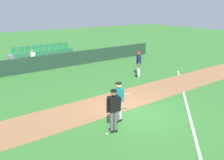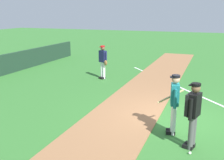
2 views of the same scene
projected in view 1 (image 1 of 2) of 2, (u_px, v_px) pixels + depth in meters
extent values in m
plane|color=#33702D|center=(136.00, 113.00, 10.83)|extent=(80.00, 80.00, 0.00)
cube|color=#936642|center=(115.00, 102.00, 12.07)|extent=(28.00, 2.36, 0.03)
cube|color=white|center=(186.00, 101.00, 12.13)|extent=(8.91, 8.19, 0.01)
cube|color=#1E3828|center=(52.00, 62.00, 18.21)|extent=(20.00, 0.16, 1.15)
cube|color=slate|center=(45.00, 64.00, 19.45)|extent=(5.55, 2.10, 0.30)
cube|color=slate|center=(47.00, 60.00, 19.02)|extent=(5.45, 0.85, 0.40)
cube|color=#237542|center=(19.00, 61.00, 17.63)|extent=(0.44, 0.40, 0.08)
cube|color=#237542|center=(18.00, 57.00, 17.72)|extent=(0.44, 0.08, 0.50)
cube|color=#237542|center=(26.00, 60.00, 17.94)|extent=(0.44, 0.40, 0.08)
cube|color=#237542|center=(25.00, 57.00, 18.03)|extent=(0.44, 0.08, 0.50)
cube|color=#237542|center=(34.00, 59.00, 18.25)|extent=(0.44, 0.40, 0.08)
cube|color=#237542|center=(32.00, 56.00, 18.34)|extent=(0.44, 0.08, 0.50)
cube|color=silver|center=(33.00, 55.00, 18.20)|extent=(0.32, 0.22, 0.52)
sphere|color=#9E7051|center=(32.00, 51.00, 18.09)|extent=(0.20, 0.20, 0.20)
cube|color=#237542|center=(40.00, 58.00, 18.56)|extent=(0.44, 0.40, 0.08)
cube|color=#237542|center=(39.00, 55.00, 18.65)|extent=(0.44, 0.08, 0.50)
cube|color=#237542|center=(47.00, 58.00, 18.87)|extent=(0.44, 0.40, 0.08)
cube|color=#237542|center=(46.00, 54.00, 18.96)|extent=(0.44, 0.08, 0.50)
cube|color=#237542|center=(54.00, 57.00, 19.18)|extent=(0.44, 0.40, 0.08)
cube|color=#237542|center=(52.00, 53.00, 19.27)|extent=(0.44, 0.08, 0.50)
cube|color=#237542|center=(60.00, 56.00, 19.49)|extent=(0.44, 0.40, 0.08)
cube|color=#237542|center=(59.00, 53.00, 19.58)|extent=(0.44, 0.08, 0.50)
cube|color=#237542|center=(66.00, 55.00, 19.80)|extent=(0.44, 0.40, 0.08)
cube|color=#237542|center=(65.00, 52.00, 19.89)|extent=(0.44, 0.08, 0.50)
cube|color=#237542|center=(72.00, 54.00, 20.11)|extent=(0.44, 0.40, 0.08)
cube|color=#237542|center=(70.00, 51.00, 20.20)|extent=(0.44, 0.08, 0.50)
cube|color=slate|center=(43.00, 54.00, 19.55)|extent=(5.45, 0.85, 0.40)
cube|color=#237542|center=(15.00, 54.00, 18.16)|extent=(0.44, 0.40, 0.08)
cube|color=#237542|center=(14.00, 51.00, 18.26)|extent=(0.44, 0.08, 0.50)
cube|color=#237542|center=(22.00, 53.00, 18.47)|extent=(0.44, 0.40, 0.08)
cube|color=#237542|center=(21.00, 50.00, 18.57)|extent=(0.44, 0.08, 0.50)
cube|color=#237542|center=(30.00, 53.00, 18.78)|extent=(0.44, 0.40, 0.08)
cube|color=#237542|center=(28.00, 49.00, 18.88)|extent=(0.44, 0.08, 0.50)
cube|color=#237542|center=(36.00, 52.00, 19.09)|extent=(0.44, 0.40, 0.08)
cube|color=#237542|center=(35.00, 48.00, 19.19)|extent=(0.44, 0.08, 0.50)
cube|color=#237542|center=(43.00, 51.00, 19.40)|extent=(0.44, 0.40, 0.08)
cube|color=#237542|center=(42.00, 48.00, 19.49)|extent=(0.44, 0.08, 0.50)
cube|color=#237542|center=(49.00, 50.00, 19.71)|extent=(0.44, 0.40, 0.08)
cube|color=#237542|center=(48.00, 47.00, 19.80)|extent=(0.44, 0.08, 0.50)
cube|color=#237542|center=(55.00, 50.00, 20.02)|extent=(0.44, 0.40, 0.08)
cube|color=#237542|center=(54.00, 46.00, 20.11)|extent=(0.44, 0.08, 0.50)
cube|color=#237542|center=(61.00, 49.00, 20.33)|extent=(0.44, 0.40, 0.08)
cube|color=#237542|center=(60.00, 46.00, 20.42)|extent=(0.44, 0.08, 0.50)
cube|color=#237542|center=(67.00, 48.00, 20.64)|extent=(0.44, 0.40, 0.08)
cube|color=#237542|center=(66.00, 45.00, 20.73)|extent=(0.44, 0.08, 0.50)
cylinder|color=white|center=(117.00, 112.00, 9.87)|extent=(0.14, 0.14, 0.90)
cylinder|color=white|center=(120.00, 111.00, 9.98)|extent=(0.14, 0.14, 0.90)
cube|color=black|center=(116.00, 121.00, 10.03)|extent=(0.17, 0.28, 0.10)
cube|color=black|center=(119.00, 119.00, 10.14)|extent=(0.17, 0.28, 0.10)
cube|color=#197075|center=(119.00, 95.00, 9.70)|extent=(0.44, 0.29, 0.60)
cylinder|color=#197075|center=(115.00, 98.00, 9.54)|extent=(0.09, 0.09, 0.55)
cylinder|color=#197075|center=(123.00, 95.00, 9.89)|extent=(0.09, 0.09, 0.55)
sphere|color=tan|center=(119.00, 85.00, 9.57)|extent=(0.22, 0.22, 0.22)
cylinder|color=black|center=(119.00, 83.00, 9.54)|extent=(0.23, 0.23, 0.06)
cube|color=black|center=(117.00, 83.00, 9.61)|extent=(0.20, 0.15, 0.02)
cylinder|color=tan|center=(121.00, 96.00, 9.98)|extent=(0.43, 0.73, 0.41)
cylinder|color=#4C4C4C|center=(112.00, 122.00, 9.06)|extent=(0.14, 0.14, 0.90)
cylinder|color=#4C4C4C|center=(116.00, 121.00, 9.11)|extent=(0.14, 0.14, 0.90)
cube|color=black|center=(111.00, 130.00, 9.24)|extent=(0.19, 0.28, 0.10)
cube|color=black|center=(115.00, 130.00, 9.29)|extent=(0.19, 0.28, 0.10)
cube|color=black|center=(114.00, 104.00, 8.86)|extent=(0.44, 0.32, 0.60)
cylinder|color=black|center=(108.00, 106.00, 8.79)|extent=(0.09, 0.09, 0.55)
cylinder|color=black|center=(120.00, 104.00, 8.96)|extent=(0.09, 0.09, 0.55)
sphere|color=brown|center=(114.00, 93.00, 8.73)|extent=(0.22, 0.22, 0.22)
cylinder|color=black|center=(114.00, 91.00, 8.70)|extent=(0.23, 0.23, 0.06)
cube|color=black|center=(113.00, 91.00, 8.80)|extent=(0.21, 0.16, 0.02)
cube|color=black|center=(113.00, 102.00, 8.98)|extent=(0.45, 0.20, 0.56)
cylinder|color=white|center=(139.00, 71.00, 16.21)|extent=(0.14, 0.14, 0.90)
cylinder|color=white|center=(138.00, 70.00, 16.36)|extent=(0.14, 0.14, 0.90)
cube|color=black|center=(138.00, 76.00, 16.32)|extent=(0.29, 0.22, 0.10)
cube|color=black|center=(137.00, 76.00, 16.47)|extent=(0.29, 0.22, 0.10)
cube|color=#191E47|center=(139.00, 60.00, 16.06)|extent=(0.36, 0.45, 0.60)
cylinder|color=#191E47|center=(140.00, 61.00, 15.84)|extent=(0.09, 0.09, 0.55)
cylinder|color=#191E47|center=(138.00, 60.00, 16.31)|extent=(0.09, 0.09, 0.55)
sphere|color=brown|center=(139.00, 54.00, 15.93)|extent=(0.22, 0.22, 0.22)
cylinder|color=#B21919|center=(139.00, 52.00, 15.90)|extent=(0.23, 0.23, 0.06)
cube|color=#B21919|center=(138.00, 53.00, 15.89)|extent=(0.18, 0.21, 0.02)
ellipsoid|color=brown|center=(139.00, 65.00, 15.89)|extent=(0.19, 0.23, 0.28)
sphere|color=white|center=(107.00, 134.00, 9.02)|extent=(0.07, 0.07, 0.07)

